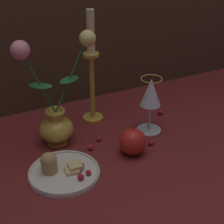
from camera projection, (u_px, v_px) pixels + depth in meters
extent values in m
plane|color=maroon|center=(115.00, 140.00, 1.18)|extent=(2.40, 2.40, 0.00)
cylinder|color=gold|center=(57.00, 141.00, 1.16)|extent=(0.07, 0.07, 0.01)
ellipsoid|color=gold|center=(56.00, 129.00, 1.14)|extent=(0.11, 0.11, 0.08)
cylinder|color=gold|center=(55.00, 116.00, 1.12)|extent=(0.04, 0.04, 0.03)
torus|color=gold|center=(55.00, 111.00, 1.11)|extent=(0.06, 0.06, 0.01)
cylinder|color=#23662D|center=(39.00, 83.00, 1.05)|extent=(0.09, 0.01, 0.21)
ellipsoid|color=#23662D|center=(40.00, 86.00, 1.05)|extent=(0.08, 0.08, 0.00)
sphere|color=pink|center=(20.00, 50.00, 0.98)|extent=(0.05, 0.05, 0.05)
cylinder|color=#23662D|center=(71.00, 76.00, 1.08)|extent=(0.11, 0.01, 0.21)
ellipsoid|color=#23662D|center=(69.00, 80.00, 1.09)|extent=(0.08, 0.07, 0.00)
sphere|color=#EFD67A|center=(88.00, 38.00, 1.05)|extent=(0.05, 0.05, 0.05)
cylinder|color=silver|center=(64.00, 173.00, 1.02)|extent=(0.20, 0.20, 0.01)
torus|color=silver|center=(64.00, 171.00, 1.02)|extent=(0.19, 0.19, 0.01)
cylinder|color=tan|center=(49.00, 166.00, 1.01)|extent=(0.04, 0.04, 0.04)
sphere|color=tan|center=(49.00, 160.00, 1.00)|extent=(0.05, 0.05, 0.05)
cube|color=#DBBC7A|center=(72.00, 170.00, 1.02)|extent=(0.04, 0.04, 0.01)
cube|color=#DBBC7A|center=(75.00, 165.00, 1.02)|extent=(0.04, 0.04, 0.01)
sphere|color=#AD192D|center=(81.00, 177.00, 0.99)|extent=(0.02, 0.02, 0.02)
sphere|color=#AD192D|center=(88.00, 173.00, 1.01)|extent=(0.02, 0.02, 0.02)
sphere|color=#AD192D|center=(81.00, 166.00, 1.03)|extent=(0.02, 0.02, 0.02)
cylinder|color=silver|center=(149.00, 129.00, 1.23)|extent=(0.08, 0.08, 0.00)
cylinder|color=silver|center=(149.00, 117.00, 1.21)|extent=(0.01, 0.01, 0.09)
cone|color=silver|center=(151.00, 92.00, 1.17)|extent=(0.07, 0.07, 0.09)
cone|color=gold|center=(151.00, 96.00, 1.17)|extent=(0.06, 0.06, 0.06)
torus|color=gold|center=(152.00, 79.00, 1.15)|extent=(0.07, 0.07, 0.00)
cylinder|color=gold|center=(93.00, 118.00, 1.29)|extent=(0.07, 0.07, 0.01)
cylinder|color=gold|center=(92.00, 88.00, 1.24)|extent=(0.02, 0.02, 0.22)
cylinder|color=gold|center=(91.00, 55.00, 1.18)|extent=(0.05, 0.05, 0.01)
cylinder|color=beige|center=(91.00, 32.00, 1.15)|extent=(0.03, 0.03, 0.14)
cylinder|color=black|center=(90.00, 7.00, 1.11)|extent=(0.00, 0.00, 0.01)
sphere|color=red|center=(133.00, 142.00, 1.10)|extent=(0.08, 0.08, 0.08)
cylinder|color=#4C3319|center=(133.00, 128.00, 1.07)|extent=(0.00, 0.00, 0.01)
sphere|color=#AD192D|center=(90.00, 147.00, 1.13)|extent=(0.02, 0.02, 0.02)
sphere|color=#AD192D|center=(160.00, 112.00, 1.32)|extent=(0.02, 0.02, 0.02)
sphere|color=#AD192D|center=(151.00, 143.00, 1.15)|extent=(0.02, 0.02, 0.02)
sphere|color=#AD192D|center=(99.00, 139.00, 1.17)|extent=(0.02, 0.02, 0.02)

